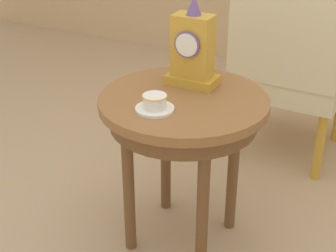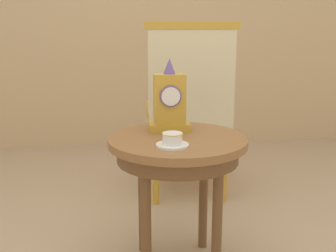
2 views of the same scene
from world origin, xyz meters
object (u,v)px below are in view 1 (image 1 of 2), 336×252
object	(u,v)px
side_table	(183,118)
teacup_left	(155,104)
mantel_clock	(193,50)
armchair	(291,49)

from	to	relation	value
side_table	teacup_left	world-z (taller)	teacup_left
side_table	mantel_clock	bearing A→B (deg)	100.88
teacup_left	armchair	xyz separation A→B (m)	(0.22, 0.96, -0.06)
side_table	armchair	bearing A→B (deg)	77.71
mantel_clock	side_table	bearing A→B (deg)	-79.12
teacup_left	armchair	bearing A→B (deg)	77.18
teacup_left	armchair	world-z (taller)	armchair
side_table	teacup_left	bearing A→B (deg)	-105.85
side_table	armchair	xyz separation A→B (m)	(0.18, 0.81, 0.04)
side_table	mantel_clock	size ratio (longest dim) A/B	1.88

